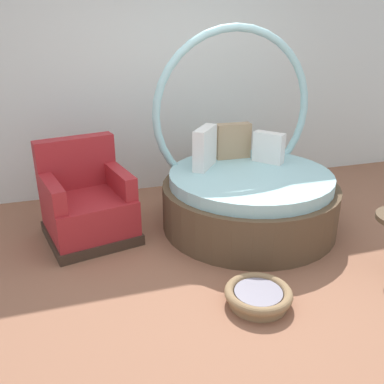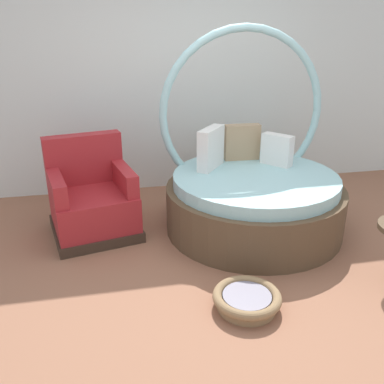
% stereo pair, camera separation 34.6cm
% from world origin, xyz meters
% --- Properties ---
extents(ground_plane, '(8.00, 8.00, 0.02)m').
position_xyz_m(ground_plane, '(0.00, 0.00, -0.01)').
color(ground_plane, '#936047').
extents(back_wall, '(8.00, 0.12, 3.06)m').
position_xyz_m(back_wall, '(0.00, 2.11, 1.53)').
color(back_wall, silver).
rests_on(back_wall, ground_plane).
extents(round_daybed, '(1.77, 1.77, 1.96)m').
position_xyz_m(round_daybed, '(0.49, 0.76, 0.39)').
color(round_daybed, brown).
rests_on(round_daybed, ground_plane).
extents(red_armchair, '(0.95, 0.95, 0.94)m').
position_xyz_m(red_armchair, '(-1.10, 0.95, 0.33)').
color(red_armchair, '#38281E').
rests_on(red_armchair, ground_plane).
extents(pet_basket, '(0.51, 0.51, 0.13)m').
position_xyz_m(pet_basket, '(0.02, -0.54, 0.07)').
color(pet_basket, '#8E704C').
rests_on(pet_basket, ground_plane).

